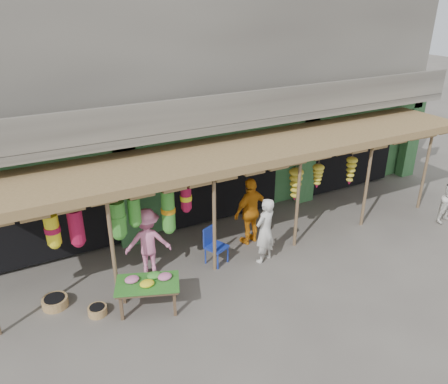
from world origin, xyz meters
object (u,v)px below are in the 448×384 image
flower_table (148,284)px  person_vendor (251,211)px  person_front (265,231)px  person_shopper (148,242)px  blue_chair (214,243)px

flower_table → person_vendor: (3.47, 1.42, 0.31)m
person_front → person_shopper: 2.97m
flower_table → person_vendor: 3.76m
person_vendor → blue_chair: bearing=5.7°
person_front → person_vendor: 1.01m
person_front → person_vendor: person_vendor is taller
blue_chair → person_front: size_ratio=0.56×
blue_chair → person_front: bearing=-49.0°
person_vendor → person_shopper: size_ratio=1.11×
flower_table → blue_chair: (2.10, 0.99, -0.10)m
person_front → blue_chair: bearing=-44.5°
blue_chair → person_shopper: person_shopper is taller
blue_chair → person_vendor: size_ratio=0.52×
person_front → person_vendor: (0.18, 0.99, 0.07)m
person_front → person_shopper: (-2.82, 0.93, -0.02)m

